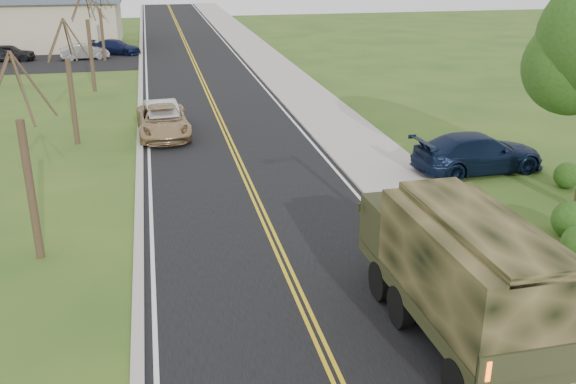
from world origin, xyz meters
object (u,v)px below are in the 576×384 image
object	(u,v)px
military_truck	(459,266)
suv_champagne	(163,121)
utility_box_near	(575,320)
pickup_navy	(478,153)
sedan_silver	(163,117)

from	to	relation	value
military_truck	suv_champagne	bearing A→B (deg)	106.56
suv_champagne	utility_box_near	size ratio (longest dim) A/B	6.51
suv_champagne	pickup_navy	xyz separation A→B (m)	(12.39, -8.04, 0.07)
sedan_silver	suv_champagne	bearing A→B (deg)	-96.13
sedan_silver	pickup_navy	size ratio (longest dim) A/B	0.80
suv_champagne	sedan_silver	size ratio (longest dim) A/B	1.19
pickup_navy	military_truck	bearing A→B (deg)	145.33
military_truck	utility_box_near	size ratio (longest dim) A/B	8.35
military_truck	sedan_silver	xyz separation A→B (m)	(-6.10, 19.89, -1.17)
utility_box_near	suv_champagne	bearing A→B (deg)	110.35
military_truck	sedan_silver	bearing A→B (deg)	105.77
military_truck	utility_box_near	world-z (taller)	military_truck
military_truck	suv_champagne	xyz separation A→B (m)	(-6.10, 18.95, -1.17)
utility_box_near	pickup_navy	bearing A→B (deg)	69.02
suv_champagne	utility_box_near	distance (m)	21.50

